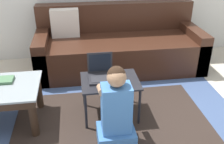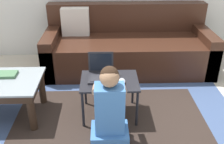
{
  "view_description": "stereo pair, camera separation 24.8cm",
  "coord_description": "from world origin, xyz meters",
  "px_view_note": "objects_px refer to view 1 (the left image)",
  "views": [
    {
      "loc": [
        -0.34,
        -1.94,
        1.61
      ],
      "look_at": [
        -0.03,
        0.24,
        0.46
      ],
      "focal_mm": 42.0,
      "sensor_mm": 36.0,
      "label": 1
    },
    {
      "loc": [
        -0.1,
        -1.97,
        1.61
      ],
      "look_at": [
        -0.03,
        0.24,
        0.46
      ],
      "focal_mm": 42.0,
      "sensor_mm": 36.0,
      "label": 2
    }
  ],
  "objects_px": {
    "laptop_desk": "(110,85)",
    "book_on_table": "(3,80)",
    "couch": "(118,47)",
    "laptop": "(101,75)",
    "person_seated": "(116,113)",
    "computer_mouse": "(123,81)"
  },
  "relations": [
    {
      "from": "computer_mouse",
      "to": "book_on_table",
      "type": "bearing_deg",
      "value": 171.63
    },
    {
      "from": "laptop",
      "to": "person_seated",
      "type": "xyz_separation_m",
      "value": [
        0.07,
        -0.47,
        -0.11
      ]
    },
    {
      "from": "laptop_desk",
      "to": "book_on_table",
      "type": "height_order",
      "value": "book_on_table"
    },
    {
      "from": "couch",
      "to": "book_on_table",
      "type": "relative_size",
      "value": 11.86
    },
    {
      "from": "couch",
      "to": "laptop_desk",
      "type": "distance_m",
      "value": 1.13
    },
    {
      "from": "laptop_desk",
      "to": "laptop",
      "type": "height_order",
      "value": "laptop"
    },
    {
      "from": "person_seated",
      "to": "book_on_table",
      "type": "bearing_deg",
      "value": 151.7
    },
    {
      "from": "couch",
      "to": "laptop_desk",
      "type": "height_order",
      "value": "couch"
    },
    {
      "from": "couch",
      "to": "book_on_table",
      "type": "distance_m",
      "value": 1.6
    },
    {
      "from": "laptop_desk",
      "to": "computer_mouse",
      "type": "bearing_deg",
      "value": -26.54
    },
    {
      "from": "couch",
      "to": "laptop_desk",
      "type": "xyz_separation_m",
      "value": [
        -0.26,
        -1.09,
        0.07
      ]
    },
    {
      "from": "computer_mouse",
      "to": "person_seated",
      "type": "bearing_deg",
      "value": -108.75
    },
    {
      "from": "couch",
      "to": "laptop_desk",
      "type": "relative_size",
      "value": 3.93
    },
    {
      "from": "laptop_desk",
      "to": "computer_mouse",
      "type": "height_order",
      "value": "computer_mouse"
    },
    {
      "from": "computer_mouse",
      "to": "couch",
      "type": "bearing_deg",
      "value": 82.83
    },
    {
      "from": "laptop_desk",
      "to": "person_seated",
      "type": "relative_size",
      "value": 0.73
    },
    {
      "from": "computer_mouse",
      "to": "book_on_table",
      "type": "distance_m",
      "value": 1.11
    },
    {
      "from": "person_seated",
      "to": "book_on_table",
      "type": "xyz_separation_m",
      "value": [
        -0.98,
        0.53,
        0.09
      ]
    },
    {
      "from": "laptop_desk",
      "to": "laptop",
      "type": "relative_size",
      "value": 2.25
    },
    {
      "from": "computer_mouse",
      "to": "laptop_desk",
      "type": "bearing_deg",
      "value": 153.46
    },
    {
      "from": "laptop_desk",
      "to": "laptop",
      "type": "bearing_deg",
      "value": 146.82
    },
    {
      "from": "couch",
      "to": "book_on_table",
      "type": "bearing_deg",
      "value": -141.51
    }
  ]
}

